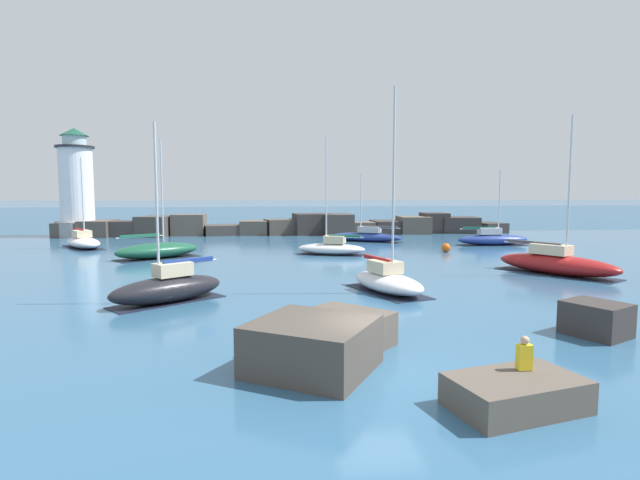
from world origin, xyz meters
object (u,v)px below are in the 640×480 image
(sailboat_moored_0, at_px, (332,248))
(mooring_buoy_orange_near, at_px, (383,268))
(lighthouse, at_px, (77,190))
(person_on_rocks, at_px, (524,365))
(sailboat_moored_5, at_px, (387,280))
(sailboat_moored_6, at_px, (83,241))
(sailboat_moored_7, at_px, (366,236))
(sailboat_moored_4, at_px, (158,250))
(sailboat_moored_3, at_px, (168,287))
(mooring_buoy_far_side, at_px, (446,248))
(sailboat_moored_1, at_px, (556,263))
(sailboat_moored_8, at_px, (492,239))

(sailboat_moored_0, xyz_separation_m, mooring_buoy_orange_near, (1.95, -9.96, -0.28))
(lighthouse, relative_size, person_on_rocks, 7.56)
(sailboat_moored_0, height_order, sailboat_moored_5, sailboat_moored_5)
(sailboat_moored_6, height_order, sailboat_moored_7, sailboat_moored_6)
(sailboat_moored_4, bearing_deg, sailboat_moored_3, -77.22)
(sailboat_moored_4, height_order, person_on_rocks, sailboat_moored_4)
(sailboat_moored_0, xyz_separation_m, mooring_buoy_far_side, (10.23, 0.56, -0.21))
(sailboat_moored_1, distance_m, sailboat_moored_5, 12.90)
(sailboat_moored_6, bearing_deg, person_on_rocks, -58.42)
(sailboat_moored_3, relative_size, sailboat_moored_6, 1.00)
(sailboat_moored_0, distance_m, sailboat_moored_1, 17.33)
(lighthouse, distance_m, mooring_buoy_far_side, 42.83)
(sailboat_moored_3, height_order, sailboat_moored_4, sailboat_moored_4)
(lighthouse, xyz_separation_m, sailboat_moored_5, (27.99, -36.44, -4.81))
(sailboat_moored_7, distance_m, mooring_buoy_far_side, 11.18)
(sailboat_moored_4, bearing_deg, mooring_buoy_far_side, 2.76)
(sailboat_moored_7, xyz_separation_m, mooring_buoy_orange_near, (-3.32, -20.54, -0.25))
(sailboat_moored_3, relative_size, sailboat_moored_8, 1.15)
(sailboat_moored_1, distance_m, mooring_buoy_far_side, 12.46)
(lighthouse, relative_size, sailboat_moored_1, 1.27)
(sailboat_moored_3, xyz_separation_m, person_on_rocks, (10.95, -12.75, 0.21))
(lighthouse, height_order, sailboat_moored_0, lighthouse)
(mooring_buoy_far_side, bearing_deg, lighthouse, 151.93)
(sailboat_moored_5, bearing_deg, mooring_buoy_far_side, 59.85)
(sailboat_moored_0, distance_m, sailboat_moored_8, 17.77)
(sailboat_moored_0, distance_m, sailboat_moored_7, 11.82)
(sailboat_moored_4, bearing_deg, sailboat_moored_7, 30.03)
(sailboat_moored_4, height_order, sailboat_moored_6, sailboat_moored_4)
(sailboat_moored_3, height_order, sailboat_moored_5, sailboat_moored_5)
(sailboat_moored_1, bearing_deg, sailboat_moored_8, 76.72)
(sailboat_moored_0, relative_size, mooring_buoy_far_side, 10.03)
(sailboat_moored_3, bearing_deg, sailboat_moored_5, 6.00)
(sailboat_moored_7, bearing_deg, sailboat_moored_4, -149.97)
(sailboat_moored_8, bearing_deg, mooring_buoy_orange_near, -134.06)
(sailboat_moored_5, xyz_separation_m, sailboat_moored_7, (4.57, 26.44, -0.04))
(lighthouse, bearing_deg, sailboat_moored_7, -17.08)
(sailboat_moored_3, height_order, sailboat_moored_8, sailboat_moored_3)
(sailboat_moored_5, relative_size, mooring_buoy_orange_near, 12.51)
(sailboat_moored_5, relative_size, sailboat_moored_6, 1.25)
(sailboat_moored_1, xyz_separation_m, mooring_buoy_orange_near, (-10.92, 1.65, -0.40))
(mooring_buoy_orange_near, bearing_deg, sailboat_moored_5, -102.03)
(sailboat_moored_1, distance_m, sailboat_moored_3, 23.85)
(sailboat_moored_1, bearing_deg, mooring_buoy_orange_near, 171.42)
(sailboat_moored_5, bearing_deg, sailboat_moored_3, -174.00)
(sailboat_moored_1, distance_m, sailboat_moored_6, 40.46)
(sailboat_moored_6, height_order, person_on_rocks, sailboat_moored_6)
(sailboat_moored_3, bearing_deg, person_on_rocks, -49.34)
(sailboat_moored_1, xyz_separation_m, sailboat_moored_7, (-7.60, 22.18, -0.14))
(sailboat_moored_8, xyz_separation_m, mooring_buoy_orange_near, (-14.96, -15.45, -0.31))
(sailboat_moored_4, distance_m, mooring_buoy_far_side, 24.35)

